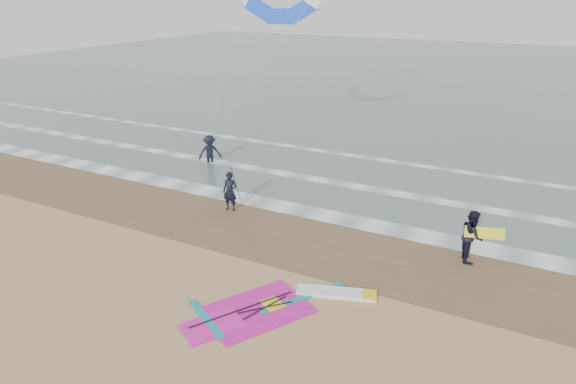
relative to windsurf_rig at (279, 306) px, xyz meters
The scene contains 11 objects.
ground 2.04m from the windsurf_rig, 131.65° to the right, with size 120.00×120.00×0.00m, color tan.
sea_water 46.49m from the windsurf_rig, 91.67° to the left, with size 120.00×80.00×0.02m, color #47605E.
wet_sand_band 4.67m from the windsurf_rig, 106.89° to the left, with size 120.00×5.00×0.01m, color brown.
foam_waterline 9.02m from the windsurf_rig, 98.66° to the left, with size 120.00×9.15×0.02m.
windsurf_rig is the anchor object (origin of this frame).
person_standing 7.58m from the windsurf_rig, 134.46° to the left, with size 0.62×0.41×1.71m, color black.
person_walking 7.27m from the windsurf_rig, 51.12° to the left, with size 0.90×0.70×1.86m, color black.
person_wading 14.09m from the windsurf_rig, 133.87° to the left, with size 1.24×0.71×1.93m, color black.
held_pole 7.43m from the windsurf_rig, 132.79° to the left, with size 0.17×0.86×1.82m.
carried_kiteboard 7.48m from the windsurf_rig, 48.22° to the left, with size 1.30×0.51×0.39m.
surf_kite 17.04m from the windsurf_rig, 118.06° to the left, with size 5.68×3.34×8.28m.
Camera 1 is at (7.60, -9.84, 8.88)m, focal length 32.00 mm.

